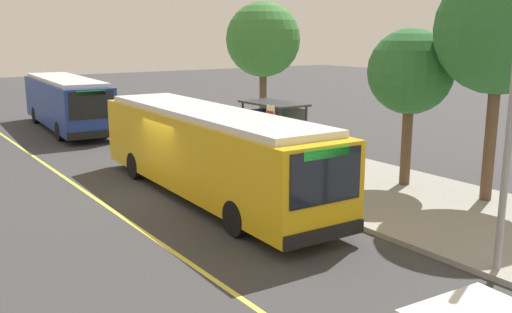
{
  "coord_description": "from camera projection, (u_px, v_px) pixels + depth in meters",
  "views": [
    {
      "loc": [
        17.02,
        -8.1,
        5.34
      ],
      "look_at": [
        3.05,
        1.62,
        1.65
      ],
      "focal_mm": 39.64,
      "sensor_mm": 36.0,
      "label": 1
    }
  ],
  "objects": [
    {
      "name": "route_sign_post",
      "position": [
        271.0,
        133.0,
        19.83
      ],
      "size": [
        0.44,
        0.08,
        2.8
      ],
      "color": "#333338",
      "rests_on": "sidewalk_curb"
    },
    {
      "name": "waiting_bench",
      "position": [
        282.0,
        151.0,
        23.31
      ],
      "size": [
        1.6,
        0.48,
        0.95
      ],
      "color": "brown",
      "rests_on": "sidewalk_curb"
    },
    {
      "name": "lane_stripe_center",
      "position": [
        104.0,
        205.0,
        18.08
      ],
      "size": [
        36.0,
        0.14,
        0.01
      ],
      "primitive_type": "cube",
      "color": "#E0D64C",
      "rests_on": "ground_plane"
    },
    {
      "name": "sidewalk_curb",
      "position": [
        302.0,
        168.0,
        22.64
      ],
      "size": [
        44.0,
        6.4,
        0.15
      ],
      "primitive_type": "cube",
      "color": "gray",
      "rests_on": "ground_plane"
    },
    {
      "name": "street_tree_downstreet",
      "position": [
        263.0,
        40.0,
        27.6
      ],
      "size": [
        3.64,
        3.64,
        6.76
      ],
      "color": "brown",
      "rests_on": "sidewalk_curb"
    },
    {
      "name": "utility_pole",
      "position": [
        510.0,
        129.0,
        12.11
      ],
      "size": [
        0.16,
        0.16,
        6.4
      ],
      "primitive_type": "cylinder",
      "color": "gray",
      "rests_on": "sidewalk_curb"
    },
    {
      "name": "street_tree_near_shelter",
      "position": [
        500.0,
        30.0,
        17.02
      ],
      "size": [
        3.93,
        3.93,
        7.29
      ],
      "color": "brown",
      "rests_on": "sidewalk_curb"
    },
    {
      "name": "ground_plane",
      "position": [
        166.0,
        194.0,
        19.31
      ],
      "size": [
        120.0,
        120.0,
        0.0
      ],
      "primitive_type": "plane",
      "color": "#38383A"
    },
    {
      "name": "transit_bus_second",
      "position": [
        66.0,
        101.0,
        32.02
      ],
      "size": [
        11.29,
        3.34,
        2.95
      ],
      "color": "navy",
      "rests_on": "ground_plane"
    },
    {
      "name": "bus_shelter",
      "position": [
        274.0,
        119.0,
        23.38
      ],
      "size": [
        2.9,
        1.6,
        2.48
      ],
      "color": "#333338",
      "rests_on": "sidewalk_curb"
    },
    {
      "name": "street_tree_upstreet",
      "position": [
        410.0,
        73.0,
        19.18
      ],
      "size": [
        2.91,
        2.91,
        5.41
      ],
      "color": "brown",
      "rests_on": "sidewalk_curb"
    },
    {
      "name": "transit_bus_main",
      "position": [
        207.0,
        149.0,
        18.63
      ],
      "size": [
        12.32,
        2.98,
        2.95
      ],
      "color": "gold",
      "rests_on": "ground_plane"
    }
  ]
}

